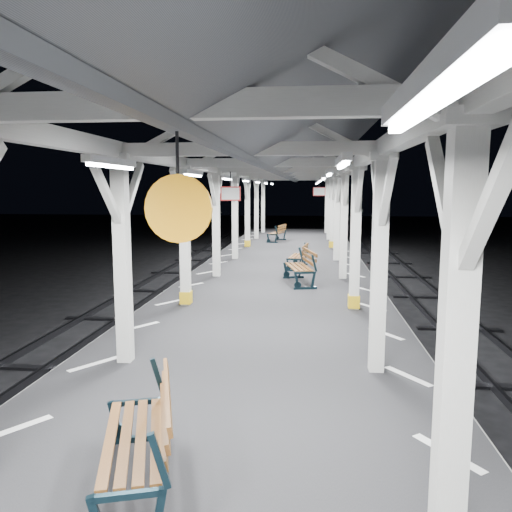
% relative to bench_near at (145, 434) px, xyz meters
% --- Properties ---
extents(ground, '(120.00, 120.00, 0.00)m').
position_rel_bench_near_xyz_m(ground, '(0.56, 5.29, -1.51)').
color(ground, black).
rests_on(ground, ground).
extents(platform, '(6.00, 50.00, 1.00)m').
position_rel_bench_near_xyz_m(platform, '(0.56, 5.29, -1.01)').
color(platform, black).
rests_on(platform, ground).
extents(hazard_stripes_left, '(1.00, 48.00, 0.01)m').
position_rel_bench_near_xyz_m(hazard_stripes_left, '(-1.89, 5.29, -0.51)').
color(hazard_stripes_left, silver).
rests_on(hazard_stripes_left, platform).
extents(hazard_stripes_right, '(1.00, 48.00, 0.01)m').
position_rel_bench_near_xyz_m(hazard_stripes_right, '(3.01, 5.29, -0.51)').
color(hazard_stripes_right, silver).
rests_on(hazard_stripes_right, platform).
extents(track_left, '(2.20, 60.00, 0.16)m').
position_rel_bench_near_xyz_m(track_left, '(-4.44, 5.29, -1.43)').
color(track_left, '#2D2D33').
rests_on(track_left, ground).
extents(canopy, '(5.40, 49.00, 4.65)m').
position_rel_bench_near_xyz_m(canopy, '(0.56, 5.27, 3.05)').
color(canopy, silver).
rests_on(canopy, platform).
extents(bench_near, '(1.15, 1.89, 0.96)m').
position_rel_bench_near_xyz_m(bench_near, '(0.00, 0.00, 0.00)').
color(bench_near, black).
rests_on(bench_near, platform).
extents(bench_mid, '(1.06, 1.93, 0.99)m').
position_rel_bench_near_xyz_m(bench_mid, '(1.32, 10.31, 0.01)').
color(bench_mid, black).
rests_on(bench_mid, platform).
extents(bench_far, '(0.76, 1.61, 0.84)m').
position_rel_bench_near_xyz_m(bench_far, '(1.18, 13.24, -0.07)').
color(bench_far, black).
rests_on(bench_far, platform).
extents(bench_extra, '(0.96, 1.76, 0.90)m').
position_rel_bench_near_xyz_m(bench_extra, '(-0.13, 21.96, -0.03)').
color(bench_extra, black).
rests_on(bench_extra, platform).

